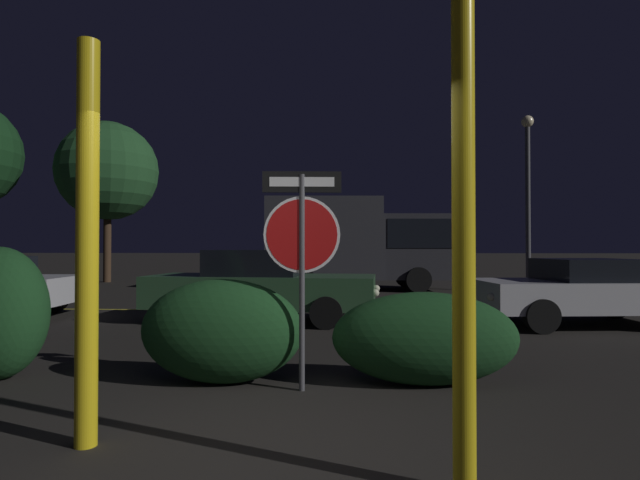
{
  "coord_description": "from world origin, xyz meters",
  "views": [
    {
      "loc": [
        0.7,
        -3.49,
        1.48
      ],
      "look_at": [
        0.11,
        5.84,
        1.63
      ],
      "focal_mm": 28.0,
      "sensor_mm": 36.0,
      "label": 1
    }
  ],
  "objects_px": {
    "passing_car_3": "(582,291)",
    "street_lamp": "(528,182)",
    "tree_1": "(108,171)",
    "hedge_bush_2": "(222,331)",
    "delivery_truck": "(359,241)",
    "yellow_pole_left": "(87,242)",
    "stop_sign": "(302,236)",
    "yellow_pole_right": "(464,234)",
    "hedge_bush_3": "(425,338)",
    "passing_car_2": "(261,286)"
  },
  "relations": [
    {
      "from": "passing_car_3",
      "to": "street_lamp",
      "type": "xyz_separation_m",
      "value": [
        1.48,
        7.19,
        3.01
      ]
    },
    {
      "from": "street_lamp",
      "to": "tree_1",
      "type": "xyz_separation_m",
      "value": [
        -16.39,
        3.81,
        1.11
      ]
    },
    {
      "from": "passing_car_3",
      "to": "hedge_bush_2",
      "type": "bearing_deg",
      "value": 121.45
    },
    {
      "from": "passing_car_3",
      "to": "street_lamp",
      "type": "relative_size",
      "value": 0.7
    },
    {
      "from": "passing_car_3",
      "to": "delivery_truck",
      "type": "height_order",
      "value": "delivery_truck"
    },
    {
      "from": "yellow_pole_left",
      "to": "delivery_truck",
      "type": "height_order",
      "value": "delivery_truck"
    },
    {
      "from": "stop_sign",
      "to": "yellow_pole_left",
      "type": "bearing_deg",
      "value": -138.7
    },
    {
      "from": "yellow_pole_left",
      "to": "passing_car_3",
      "type": "relative_size",
      "value": 0.74
    },
    {
      "from": "yellow_pole_right",
      "to": "tree_1",
      "type": "relative_size",
      "value": 0.45
    },
    {
      "from": "yellow_pole_left",
      "to": "delivery_truck",
      "type": "bearing_deg",
      "value": 80.81
    },
    {
      "from": "yellow_pole_right",
      "to": "hedge_bush_3",
      "type": "distance_m",
      "value": 2.63
    },
    {
      "from": "passing_car_2",
      "to": "delivery_truck",
      "type": "height_order",
      "value": "delivery_truck"
    },
    {
      "from": "stop_sign",
      "to": "delivery_truck",
      "type": "distance_m",
      "value": 12.42
    },
    {
      "from": "yellow_pole_right",
      "to": "street_lamp",
      "type": "height_order",
      "value": "street_lamp"
    },
    {
      "from": "yellow_pole_right",
      "to": "hedge_bush_3",
      "type": "relative_size",
      "value": 1.56
    },
    {
      "from": "hedge_bush_3",
      "to": "street_lamp",
      "type": "relative_size",
      "value": 0.34
    },
    {
      "from": "stop_sign",
      "to": "tree_1",
      "type": "distance_m",
      "value": 18.84
    },
    {
      "from": "delivery_truck",
      "to": "hedge_bush_3",
      "type": "bearing_deg",
      "value": -1.59
    },
    {
      "from": "yellow_pole_right",
      "to": "hedge_bush_2",
      "type": "xyz_separation_m",
      "value": [
        -2.1,
        2.33,
        -1.0
      ]
    },
    {
      "from": "street_lamp",
      "to": "passing_car_2",
      "type": "bearing_deg",
      "value": -137.52
    },
    {
      "from": "passing_car_3",
      "to": "street_lamp",
      "type": "bearing_deg",
      "value": -17.47
    },
    {
      "from": "yellow_pole_right",
      "to": "delivery_truck",
      "type": "bearing_deg",
      "value": 91.63
    },
    {
      "from": "hedge_bush_3",
      "to": "passing_car_2",
      "type": "xyz_separation_m",
      "value": [
        -2.61,
        4.49,
        0.22
      ]
    },
    {
      "from": "hedge_bush_3",
      "to": "delivery_truck",
      "type": "height_order",
      "value": "delivery_truck"
    },
    {
      "from": "street_lamp",
      "to": "tree_1",
      "type": "bearing_deg",
      "value": 166.9
    },
    {
      "from": "yellow_pole_right",
      "to": "tree_1",
      "type": "height_order",
      "value": "tree_1"
    },
    {
      "from": "passing_car_2",
      "to": "tree_1",
      "type": "distance_m",
      "value": 14.49
    },
    {
      "from": "yellow_pole_right",
      "to": "tree_1",
      "type": "xyz_separation_m",
      "value": [
        -11.17,
        17.76,
        3.21
      ]
    },
    {
      "from": "yellow_pole_right",
      "to": "passing_car_2",
      "type": "relative_size",
      "value": 0.67
    },
    {
      "from": "hedge_bush_2",
      "to": "delivery_truck",
      "type": "xyz_separation_m",
      "value": [
        1.69,
        12.16,
        1.14
      ]
    },
    {
      "from": "yellow_pole_left",
      "to": "passing_car_2",
      "type": "height_order",
      "value": "yellow_pole_left"
    },
    {
      "from": "street_lamp",
      "to": "stop_sign",
      "type": "bearing_deg",
      "value": -118.4
    },
    {
      "from": "street_lamp",
      "to": "passing_car_3",
      "type": "bearing_deg",
      "value": -101.67
    },
    {
      "from": "yellow_pole_left",
      "to": "delivery_truck",
      "type": "relative_size",
      "value": 0.47
    },
    {
      "from": "yellow_pole_left",
      "to": "tree_1",
      "type": "xyz_separation_m",
      "value": [
        -8.51,
        17.2,
        3.25
      ]
    },
    {
      "from": "stop_sign",
      "to": "hedge_bush_3",
      "type": "xyz_separation_m",
      "value": [
        1.31,
        0.3,
        -1.1
      ]
    },
    {
      "from": "yellow_pole_left",
      "to": "hedge_bush_2",
      "type": "bearing_deg",
      "value": 72.31
    },
    {
      "from": "stop_sign",
      "to": "delivery_truck",
      "type": "xyz_separation_m",
      "value": [
        0.78,
        12.39,
        0.1
      ]
    },
    {
      "from": "stop_sign",
      "to": "passing_car_3",
      "type": "bearing_deg",
      "value": 38.48
    },
    {
      "from": "stop_sign",
      "to": "tree_1",
      "type": "bearing_deg",
      "value": 117.52
    },
    {
      "from": "hedge_bush_2",
      "to": "yellow_pole_left",
      "type": "bearing_deg",
      "value": -107.69
    },
    {
      "from": "yellow_pole_left",
      "to": "tree_1",
      "type": "bearing_deg",
      "value": 116.32
    },
    {
      "from": "street_lamp",
      "to": "yellow_pole_left",
      "type": "bearing_deg",
      "value": -120.47
    },
    {
      "from": "passing_car_3",
      "to": "delivery_truck",
      "type": "xyz_separation_m",
      "value": [
        -4.14,
        7.73,
        1.05
      ]
    },
    {
      "from": "passing_car_2",
      "to": "delivery_truck",
      "type": "distance_m",
      "value": 7.94
    },
    {
      "from": "street_lamp",
      "to": "yellow_pole_right",
      "type": "bearing_deg",
      "value": -110.49
    },
    {
      "from": "passing_car_2",
      "to": "passing_car_3",
      "type": "height_order",
      "value": "passing_car_2"
    },
    {
      "from": "yellow_pole_left",
      "to": "stop_sign",
      "type": "bearing_deg",
      "value": 46.28
    },
    {
      "from": "passing_car_2",
      "to": "tree_1",
      "type": "relative_size",
      "value": 0.68
    },
    {
      "from": "hedge_bush_2",
      "to": "passing_car_2",
      "type": "relative_size",
      "value": 0.38
    }
  ]
}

